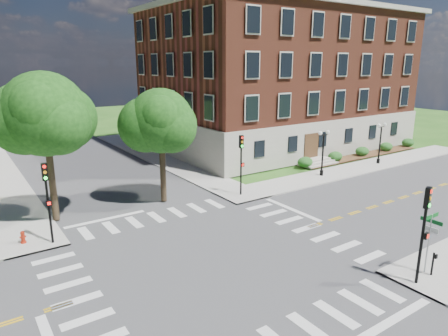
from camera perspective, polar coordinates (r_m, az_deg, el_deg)
ground at (r=22.34m, az=-1.65°, el=-12.74°), size 160.00×160.00×0.00m
road_ew at (r=22.34m, az=-1.65°, el=-12.73°), size 90.00×12.00×0.01m
road_ns at (r=22.34m, az=-1.65°, el=-12.73°), size 12.00×90.00×0.01m
sidewalk_ne at (r=42.57m, az=4.59°, el=0.80°), size 34.00×34.00×0.12m
crosswalk_east at (r=26.54m, az=11.69°, el=-8.43°), size 2.20×10.20×0.02m
stop_bar_east at (r=29.55m, az=9.70°, el=-5.88°), size 0.40×5.50×0.00m
main_building at (r=51.98m, az=7.70°, el=12.48°), size 30.60×22.40×16.50m
shrub_row at (r=47.75m, az=19.06°, el=1.49°), size 18.00×2.00×1.30m
tree_c at (r=27.66m, az=-24.26°, el=6.98°), size 5.35×5.35×9.77m
tree_d at (r=29.52m, az=-9.01°, el=6.61°), size 4.72×4.72×8.49m
traffic_signal_se at (r=20.69m, az=26.73°, el=-7.06°), size 0.36×0.42×4.80m
traffic_signal_ne at (r=31.18m, az=2.48°, el=1.54°), size 0.35×0.40×4.80m
traffic_signal_nw at (r=24.79m, az=-23.95°, el=-3.26°), size 0.33×0.36×4.80m
twin_lamp_west at (r=37.91m, az=13.95°, el=2.48°), size 1.36×0.36×4.23m
twin_lamp_east at (r=44.40m, az=21.42°, el=3.65°), size 1.36×0.36×4.23m
street_sign_pole at (r=22.24m, az=27.35°, el=-8.08°), size 1.10×1.10×3.10m
push_button_post at (r=22.68m, az=27.72°, el=-11.88°), size 0.14×0.21×1.20m
fire_hydrant at (r=26.37m, az=-26.79°, el=-8.85°), size 0.35×0.35×0.75m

